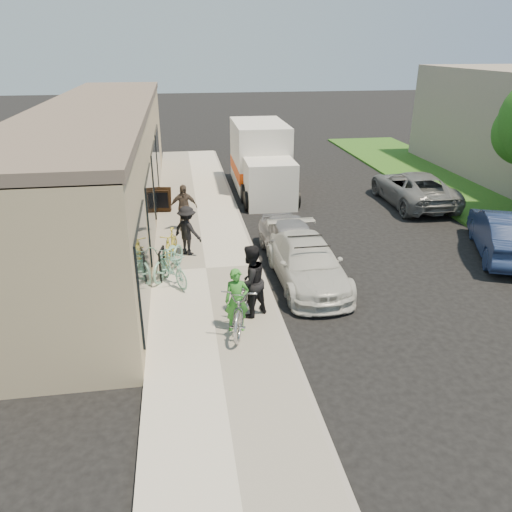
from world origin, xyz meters
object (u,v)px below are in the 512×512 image
sandwich_board (163,200)px  cruiser_bike_a (172,268)px  far_car_gray (413,188)px  sedan_white (307,262)px  sedan_silver (291,240)px  bystander_b (184,207)px  far_car_blue (505,233)px  man_standing (250,281)px  bike_rack (162,261)px  cruiser_bike_c (171,246)px  moving_truck (261,162)px  tandem_bike (243,303)px  cruiser_bike_b (169,258)px  woman_rider (237,300)px  bystander_a (187,231)px

sandwich_board → cruiser_bike_a: 6.36m
far_car_gray → sedan_white: bearing=48.4°
sedan_silver → far_car_gray: far_car_gray is taller
bystander_b → far_car_blue: bearing=-24.4°
man_standing → bike_rack: bearing=-80.6°
sandwich_board → man_standing: size_ratio=0.50×
man_standing → sandwich_board: bearing=-107.8°
cruiser_bike_a → cruiser_bike_c: (-0.04, 1.56, 0.02)m
moving_truck → far_car_gray: moving_truck is taller
far_car_gray → tandem_bike: far_car_gray is taller
sedan_white → cruiser_bike_b: (-3.71, 0.81, 0.03)m
cruiser_bike_b → bystander_b: bearing=106.2°
sandwich_board → cruiser_bike_a: (0.33, -6.35, -0.00)m
moving_truck → woman_rider: bearing=-101.1°
tandem_bike → man_standing: bearing=79.3°
sandwich_board → bystander_a: bearing=-69.8°
moving_truck → far_car_blue: 10.52m
sedan_white → cruiser_bike_c: (-3.66, 1.74, 0.01)m
sandwich_board → sedan_white: bearing=-49.1°
far_car_gray → bystander_b: (-9.27, -2.06, 0.27)m
cruiser_bike_b → sedan_silver: bearing=37.3°
far_car_gray → bystander_b: 9.50m
sandwich_board → sedan_white: size_ratio=0.21×
moving_truck → cruiser_bike_c: bearing=-116.4°
far_car_blue → bystander_b: 10.30m
tandem_bike → woman_rider: bearing=-120.7°
cruiser_bike_b → bystander_a: size_ratio=1.24×
man_standing → cruiser_bike_c: man_standing is taller
cruiser_bike_c → woman_rider: bearing=-58.1°
woman_rider → bystander_b: size_ratio=0.92×
far_car_blue → cruiser_bike_a: (-10.12, -0.78, -0.11)m
tandem_bike → cruiser_bike_b: 3.46m
tandem_bike → cruiser_bike_a: bearing=139.1°
bystander_b → cruiser_bike_c: bearing=-104.3°
cruiser_bike_a → cruiser_bike_b: bearing=68.5°
sandwich_board → cruiser_bike_a: size_ratio=0.59×
cruiser_bike_c → bystander_a: bearing=54.2°
far_car_blue → sandwich_board: bearing=-6.1°
sedan_white → woman_rider: (-2.20, -2.37, 0.28)m
man_standing → far_car_gray: bearing=-165.9°
cruiser_bike_b → cruiser_bike_c: 0.93m
woman_rider → cruiser_bike_a: 2.94m
sedan_silver → cruiser_bike_b: bearing=-170.0°
sandwich_board → cruiser_bike_b: bearing=-77.8°
bystander_a → bystander_b: bearing=-45.9°
sedan_silver → bike_rack: bearing=-167.2°
tandem_bike → cruiser_bike_c: (-1.62, 3.96, -0.11)m
bike_rack → cruiser_bike_c: cruiser_bike_c is taller
woman_rider → cruiser_bike_a: (-1.42, 2.55, -0.28)m
cruiser_bike_b → bike_rack: bearing=-102.3°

